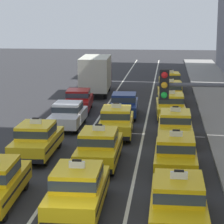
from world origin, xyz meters
name	(u,v)px	position (x,y,z in m)	size (l,w,h in m)	color
lane_stripe_left_center	(100,115)	(-1.60, 20.00, 0.00)	(0.14, 80.00, 0.01)	silver
lane_stripe_center_right	(147,116)	(1.60, 20.00, 0.00)	(0.14, 80.00, 0.01)	silver
taxi_left_second	(37,139)	(-3.37, 9.84, 0.88)	(1.87, 4.58, 1.96)	black
sedan_left_third	(68,114)	(-3.06, 16.04, 0.85)	(1.78, 4.31, 1.58)	black
sedan_left_fourth	(78,100)	(-3.33, 21.14, 0.85)	(2.06, 4.41, 1.58)	black
box_truck_left_fifth	(96,73)	(-3.14, 28.82, 1.78)	(2.54, 7.05, 3.27)	black
taxi_center_nearest	(78,188)	(-0.14, 3.21, 0.88)	(1.89, 4.59, 1.96)	black
taxi_center_second	(99,147)	(-0.15, 8.78, 0.88)	(1.85, 4.57, 1.96)	black
taxi_center_third	(116,121)	(0.08, 14.33, 0.88)	(1.98, 4.62, 1.96)	black
sedan_center_fourth	(124,104)	(0.04, 19.79, 0.85)	(1.91, 4.36, 1.58)	black
taxi_right_nearest	(178,200)	(3.36, 2.44, 0.88)	(1.82, 4.56, 1.96)	black
taxi_right_second	(176,153)	(3.35, 8.10, 0.88)	(1.85, 4.57, 1.96)	black
taxi_right_third	(175,125)	(3.38, 13.61, 0.88)	(1.82, 4.56, 1.96)	black
taxi_right_fourth	(170,105)	(3.14, 19.54, 0.88)	(2.00, 4.63, 1.96)	black
taxi_right_fifth	(170,92)	(3.12, 25.31, 0.88)	(2.03, 4.64, 1.96)	black
taxi_right_sixth	(170,81)	(3.14, 31.21, 0.88)	(2.10, 4.67, 1.96)	black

